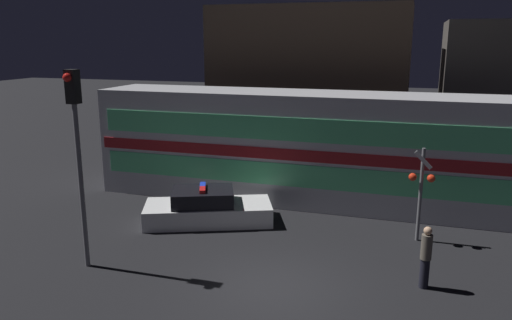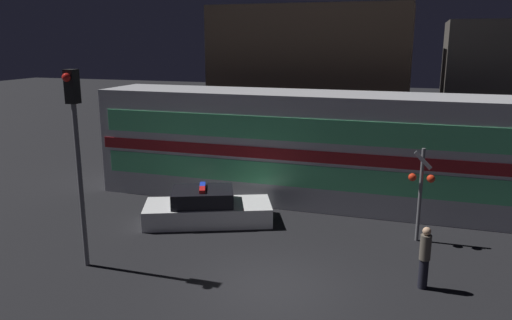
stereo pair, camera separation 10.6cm
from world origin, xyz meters
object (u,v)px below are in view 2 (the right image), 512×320
(train, at_px, (299,147))
(crossing_signal_near, at_px, (421,187))
(traffic_light_corner, at_px, (76,136))
(police_car, at_px, (207,209))
(pedestrian, at_px, (425,257))

(train, bearing_deg, crossing_signal_near, -33.80)
(crossing_signal_near, relative_size, traffic_light_corner, 0.55)
(train, xyz_separation_m, crossing_signal_near, (4.66, -3.12, -0.34))
(train, relative_size, police_car, 3.39)
(crossing_signal_near, bearing_deg, police_car, -176.49)
(pedestrian, bearing_deg, train, 127.29)
(police_car, distance_m, pedestrian, 7.84)
(train, xyz_separation_m, traffic_light_corner, (-4.37, -7.90, 1.62))
(crossing_signal_near, bearing_deg, traffic_light_corner, -152.12)
(police_car, xyz_separation_m, traffic_light_corner, (-1.88, -4.34, 3.30))
(pedestrian, relative_size, crossing_signal_near, 0.55)
(police_car, height_order, traffic_light_corner, traffic_light_corner)
(crossing_signal_near, distance_m, traffic_light_corner, 10.40)
(train, height_order, police_car, train)
(train, xyz_separation_m, pedestrian, (4.83, -6.34, -1.30))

